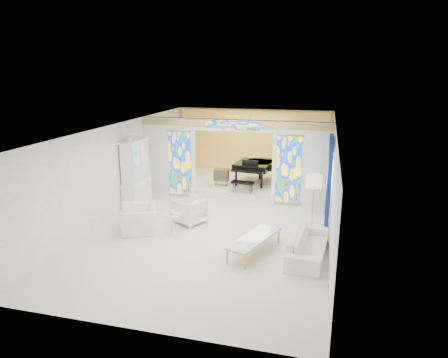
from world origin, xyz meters
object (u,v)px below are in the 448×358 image
(grand_piano, at_px, (258,165))
(sofa, at_px, (308,245))
(china_cabinet, at_px, (136,173))
(coffee_table, at_px, (254,239))
(armchair_right, at_px, (190,210))
(tv_console, at_px, (221,175))
(armchair_left, at_px, (139,219))

(grand_piano, bearing_deg, sofa, -61.85)
(china_cabinet, distance_m, grand_piano, 5.07)
(coffee_table, bearing_deg, armchair_right, 145.08)
(china_cabinet, relative_size, sofa, 1.23)
(china_cabinet, bearing_deg, coffee_table, -30.68)
(armchair_right, relative_size, grand_piano, 0.33)
(coffee_table, distance_m, grand_piano, 6.30)
(armchair_right, xyz_separation_m, coffee_table, (2.37, -1.65, 0.00))
(china_cabinet, relative_size, tv_console, 4.08)
(grand_piano, xyz_separation_m, tv_console, (-1.34, -0.77, -0.29))
(armchair_left, bearing_deg, grand_piano, 127.72)
(sofa, distance_m, coffee_table, 1.39)
(coffee_table, relative_size, grand_piano, 0.77)
(sofa, bearing_deg, coffee_table, 100.22)
(china_cabinet, xyz_separation_m, sofa, (6.17, -2.71, -0.85))
(sofa, distance_m, grand_piano, 6.56)
(china_cabinet, relative_size, armchair_left, 2.30)
(armchair_left, height_order, armchair_right, armchair_right)
(tv_console, bearing_deg, coffee_table, -66.58)
(china_cabinet, height_order, coffee_table, china_cabinet)
(china_cabinet, relative_size, grand_piano, 1.00)
(armchair_left, xyz_separation_m, coffee_table, (3.63, -0.65, 0.03))
(coffee_table, xyz_separation_m, tv_console, (-2.33, 5.44, 0.20))
(armchair_left, relative_size, armchair_right, 1.32)
(china_cabinet, bearing_deg, armchair_right, -26.12)
(coffee_table, relative_size, tv_console, 3.15)
(sofa, height_order, tv_console, tv_console)
(grand_piano, bearing_deg, armchair_left, -108.59)
(china_cabinet, bearing_deg, armchair_left, -62.20)
(armchair_left, xyz_separation_m, armchair_right, (1.26, 1.00, 0.02))
(armchair_left, relative_size, sofa, 0.53)
(sofa, relative_size, coffee_table, 1.06)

